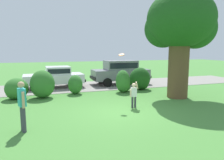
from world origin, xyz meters
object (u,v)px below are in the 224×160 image
frisbee (121,55)px  parked_suv (120,71)px  adult_onlooker (22,104)px  child_thrower (134,93)px  oak_tree_large (180,25)px  parked_sedan (55,76)px

frisbee → parked_suv: bearing=69.6°
frisbee → adult_onlooker: bearing=-154.5°
frisbee → adult_onlooker: size_ratio=0.17×
child_thrower → frisbee: size_ratio=4.34×
child_thrower → adult_onlooker: size_ratio=0.74×
oak_tree_large → frisbee: size_ratio=20.59×
parked_sedan → child_thrower: size_ratio=3.47×
parked_sedan → frisbee: size_ratio=15.09×
child_thrower → adult_onlooker: 5.06m
parked_sedan → child_thrower: 7.50m
oak_tree_large → parked_sedan: oak_tree_large is taller
oak_tree_large → frisbee: oak_tree_large is taller
parked_suv → adult_onlooker: bearing=-129.2°
child_thrower → frisbee: bearing=125.0°
parked_suv → adult_onlooker: size_ratio=2.70×
parked_suv → child_thrower: (-1.85, -6.69, -0.36)m
parked_sedan → adult_onlooker: size_ratio=2.57×
parked_suv → child_thrower: 6.96m
frisbee → parked_sedan: bearing=114.8°
parked_suv → adult_onlooker: parked_suv is taller
child_thrower → adult_onlooker: adult_onlooker is taller
adult_onlooker → oak_tree_large: bearing=19.2°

